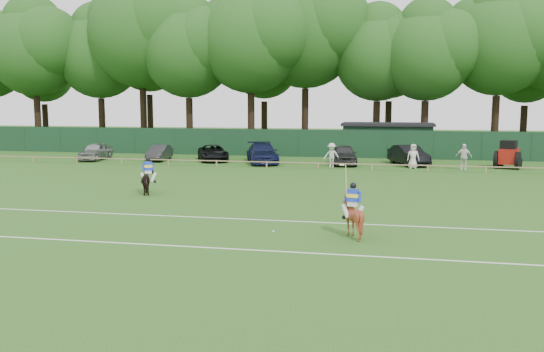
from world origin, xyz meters
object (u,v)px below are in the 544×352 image
(spectator_right, at_px, (413,156))
(polo_ball, at_px, (273,231))
(estate_black, at_px, (409,155))
(sedan_silver, at_px, (96,151))
(sedan_grey, at_px, (159,153))
(sedan_navy, at_px, (262,153))
(horse_dark, at_px, (149,181))
(utility_shed, at_px, (387,139))
(suv_black, at_px, (213,153))
(hatch_grey, at_px, (344,155))
(tractor, at_px, (509,155))
(spectator_mid, at_px, (464,157))
(spectator_left, at_px, (332,155))
(horse_chestnut, at_px, (353,217))

(spectator_right, bearing_deg, polo_ball, -110.54)
(estate_black, bearing_deg, polo_ball, -126.66)
(sedan_silver, height_order, sedan_grey, sedan_silver)
(sedan_navy, height_order, polo_ball, sedan_navy)
(sedan_grey, xyz_separation_m, estate_black, (20.91, 0.69, 0.13))
(horse_dark, bearing_deg, sedan_grey, -96.62)
(sedan_grey, xyz_separation_m, utility_shed, (19.17, 8.60, 0.88))
(polo_ball, bearing_deg, sedan_silver, 130.69)
(horse_dark, bearing_deg, sedan_silver, -80.84)
(suv_black, height_order, sedan_navy, sedan_navy)
(horse_dark, xyz_separation_m, utility_shed, (12.79, 25.46, 0.81))
(sedan_navy, bearing_deg, spectator_right, -25.52)
(sedan_grey, height_order, hatch_grey, hatch_grey)
(horse_dark, distance_m, tractor, 27.62)
(horse_dark, distance_m, spectator_right, 21.19)
(sedan_grey, xyz_separation_m, suv_black, (4.63, 0.59, 0.02))
(estate_black, xyz_separation_m, spectator_right, (0.26, -2.37, 0.14))
(hatch_grey, height_order, spectator_mid, spectator_mid)
(estate_black, relative_size, utility_shed, 0.57)
(hatch_grey, bearing_deg, suv_black, 168.91)
(polo_ball, bearing_deg, spectator_left, 89.94)
(spectator_left, bearing_deg, spectator_right, 6.88)
(spectator_mid, relative_size, polo_ball, 21.89)
(polo_ball, bearing_deg, sedan_grey, 121.35)
(hatch_grey, xyz_separation_m, utility_shed, (3.36, 8.62, 0.74))
(horse_dark, bearing_deg, spectator_right, -161.60)
(spectator_mid, height_order, tractor, tractor)
(sedan_silver, xyz_separation_m, sedan_grey, (5.63, 0.64, -0.09))
(suv_black, height_order, tractor, tractor)
(horse_dark, xyz_separation_m, sedan_navy, (2.74, 16.67, 0.10))
(spectator_mid, xyz_separation_m, spectator_right, (-3.63, 0.22, -0.05))
(spectator_left, bearing_deg, polo_ball, -87.27)
(horse_chestnut, bearing_deg, horse_dark, -19.41)
(spectator_mid, bearing_deg, hatch_grey, 178.32)
(sedan_grey, relative_size, polo_ball, 44.51)
(horse_dark, distance_m, sedan_navy, 16.89)
(estate_black, xyz_separation_m, spectator_mid, (3.89, -2.58, 0.20))
(sedan_silver, height_order, sedan_navy, sedan_navy)
(suv_black, bearing_deg, spectator_right, -31.51)
(estate_black, height_order, polo_ball, estate_black)
(sedan_silver, relative_size, utility_shed, 0.53)
(horse_dark, relative_size, spectator_right, 0.92)
(horse_chestnut, relative_size, suv_black, 0.31)
(horse_chestnut, distance_m, sedan_navy, 26.09)
(spectator_right, bearing_deg, estate_black, 90.81)
(estate_black, xyz_separation_m, utility_shed, (-1.73, 7.91, 0.75))
(suv_black, xyz_separation_m, spectator_left, (10.40, -2.71, 0.26))
(horse_chestnut, distance_m, suv_black, 28.65)
(polo_ball, bearing_deg, horse_dark, 137.94)
(polo_ball, bearing_deg, estate_black, 76.90)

